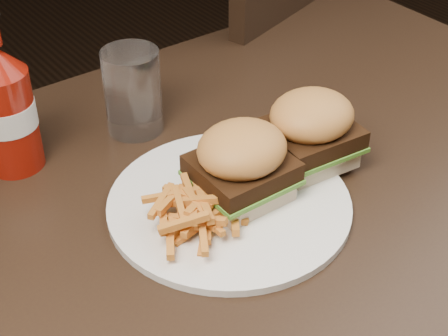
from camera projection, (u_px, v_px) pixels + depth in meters
dining_table at (233, 230)px, 0.79m from camera, size 1.20×0.80×0.04m
chair_far at (216, 115)px, 1.54m from camera, size 0.56×0.56×0.04m
plate at (229, 204)px, 0.78m from camera, size 0.28×0.28×0.01m
sandwich_half_a at (241, 187)px, 0.78m from camera, size 0.09×0.09×0.02m
sandwich_half_b at (308, 153)px, 0.84m from camera, size 0.10×0.10×0.02m
fries_pile at (195, 209)px, 0.74m from camera, size 0.12×0.12×0.04m
ketchup_bottle at (9, 123)px, 0.82m from camera, size 0.09×0.09×0.14m
tumbler at (133, 92)px, 0.89m from camera, size 0.09×0.09×0.12m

